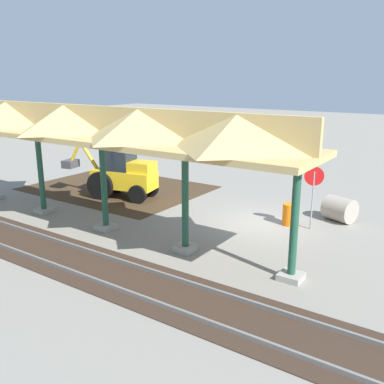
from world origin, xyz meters
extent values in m
plane|color=gray|center=(0.00, 0.00, 0.00)|extent=(120.00, 120.00, 0.00)
cube|color=#42301E|center=(9.06, -0.88, 0.00)|extent=(9.25, 7.00, 0.01)
cube|color=#9E998E|center=(-3.00, 4.22, 0.10)|extent=(0.70, 0.70, 0.20)
cylinder|color=#1E4C38|center=(-3.00, 4.22, 1.80)|extent=(0.24, 0.24, 3.60)
cube|color=#9E998E|center=(0.91, 4.22, 0.10)|extent=(0.70, 0.70, 0.20)
cylinder|color=#1E4C38|center=(0.91, 4.22, 1.80)|extent=(0.24, 0.24, 3.60)
cube|color=#9E998E|center=(4.82, 4.22, 0.10)|extent=(0.70, 0.70, 0.20)
cylinder|color=#1E4C38|center=(4.82, 4.22, 1.80)|extent=(0.24, 0.24, 3.60)
cube|color=#9E998E|center=(8.72, 4.22, 0.10)|extent=(0.70, 0.70, 0.20)
cylinder|color=#1E4C38|center=(8.72, 4.22, 1.80)|extent=(0.24, 0.24, 3.60)
cube|color=tan|center=(4.82, 4.22, 3.70)|extent=(16.83, 3.20, 0.20)
cube|color=tan|center=(4.82, 4.22, 4.35)|extent=(16.83, 0.20, 1.10)
pyramid|color=tan|center=(-1.05, 4.22, 4.35)|extent=(3.52, 3.20, 1.10)
pyramid|color=tan|center=(2.86, 4.22, 4.35)|extent=(3.52, 3.20, 1.10)
pyramid|color=tan|center=(6.77, 4.22, 4.35)|extent=(3.52, 3.20, 1.10)
pyramid|color=tan|center=(10.68, 4.22, 4.35)|extent=(3.52, 3.20, 1.10)
cube|color=slate|center=(0.00, 6.28, 0.07)|extent=(60.00, 0.08, 0.15)
cube|color=slate|center=(0.00, 7.71, 0.07)|extent=(60.00, 0.08, 0.15)
cube|color=#38281E|center=(0.00, 6.99, 0.01)|extent=(60.00, 2.58, 0.03)
cylinder|color=gray|center=(-1.96, -0.47, 1.19)|extent=(0.06, 0.06, 2.37)
cylinder|color=red|center=(-1.96, -0.47, 2.18)|extent=(0.70, 0.36, 0.76)
cube|color=yellow|center=(7.43, 0.30, 0.97)|extent=(3.41, 1.98, 0.90)
cube|color=#1E262D|center=(7.63, 0.34, 2.12)|extent=(1.53, 1.43, 1.40)
cube|color=yellow|center=(6.44, 0.07, 1.67)|extent=(1.37, 1.32, 0.50)
cylinder|color=black|center=(8.53, -0.18, 0.70)|extent=(1.43, 0.60, 1.40)
cylinder|color=black|center=(8.21, 1.21, 0.70)|extent=(1.43, 0.60, 1.40)
cylinder|color=black|center=(6.52, -0.58, 0.45)|extent=(0.94, 0.49, 0.90)
cylinder|color=black|center=(6.23, 0.69, 0.45)|extent=(0.94, 0.49, 0.90)
cylinder|color=yellow|center=(9.44, 0.76, 2.08)|extent=(1.08, 0.41, 1.41)
cylinder|color=yellow|center=(10.23, 0.94, 2.12)|extent=(0.86, 0.34, 1.30)
cube|color=#47474C|center=(10.57, 1.02, 1.51)|extent=(0.76, 0.91, 0.40)
cone|color=#42301E|center=(10.69, -2.06, 0.00)|extent=(3.84, 3.84, 1.33)
cylinder|color=#9E9384|center=(-2.61, -2.13, 0.52)|extent=(1.45, 1.37, 1.04)
cylinder|color=black|center=(-2.06, -2.33, 0.52)|extent=(0.24, 0.65, 0.68)
cylinder|color=orange|center=(-1.04, -0.46, 0.45)|extent=(0.56, 0.56, 0.90)
camera|label=1|loc=(-7.18, 15.66, 5.94)|focal=40.00mm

